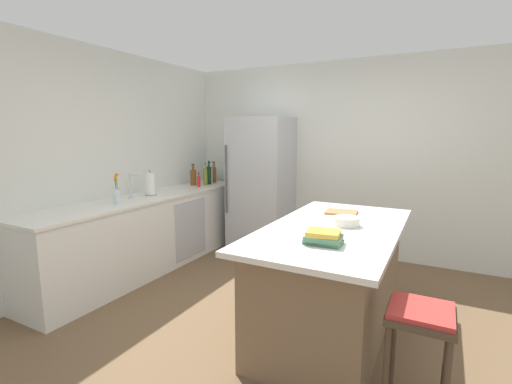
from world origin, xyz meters
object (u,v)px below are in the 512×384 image
kitchen_island (332,279)px  wine_bottle (209,175)px  vinegar_bottle (214,174)px  bar_stool (420,328)px  flower_vase (117,194)px  sink_faucet (131,185)px  cutting_board (341,212)px  mixing_bowl (346,221)px  whiskey_bottle (193,177)px  soda_bottle (210,175)px  olive_oil_bottle (205,176)px  refrigerator (261,184)px  hot_sauce_bottle (199,181)px  paper_towel_roll (150,184)px  cookbook_stack (323,237)px  gin_bottle (213,174)px

kitchen_island → wine_bottle: 2.84m
vinegar_bottle → bar_stool: bearing=-38.4°
flower_vase → wine_bottle: size_ratio=0.97×
bar_stool → vinegar_bottle: (-3.05, 2.41, 0.48)m
sink_faucet → flower_vase: size_ratio=0.90×
kitchen_island → sink_faucet: (-2.43, 0.16, 0.60)m
wine_bottle → cutting_board: bearing=-24.7°
sink_faucet → mixing_bowl: bearing=-1.9°
whiskey_bottle → mixing_bowl: 2.85m
soda_bottle → cutting_board: (2.29, -1.13, -0.12)m
vinegar_bottle → whiskey_bottle: vinegar_bottle is taller
olive_oil_bottle → flower_vase: bearing=-89.9°
refrigerator → hot_sauce_bottle: 0.88m
mixing_bowl → cutting_board: size_ratio=0.69×
paper_towel_roll → cookbook_stack: 2.62m
refrigerator → cookbook_stack: bearing=-54.0°
sink_faucet → whiskey_bottle: (-0.03, 1.20, -0.04)m
vinegar_bottle → soda_bottle: size_ratio=0.99×
flower_vase → soda_bottle: 1.79m
flower_vase → olive_oil_bottle: flower_vase is taller
whiskey_bottle → cutting_board: (2.39, -0.85, -0.11)m
sink_faucet → mixing_bowl: size_ratio=1.42×
refrigerator → sink_faucet: 1.79m
wine_bottle → cookbook_stack: wine_bottle is taller
paper_towel_roll → vinegar_bottle: 1.31m
bar_stool → cookbook_stack: size_ratio=2.67×
sink_faucet → wine_bottle: bearing=85.2°
soda_bottle → cookbook_stack: bearing=-41.4°
bar_stool → olive_oil_bottle: bearing=144.6°
hot_sauce_bottle → refrigerator: bearing=29.7°
kitchen_island → flower_vase: (-2.32, -0.15, 0.55)m
gin_bottle → hot_sauce_bottle: (0.14, -0.57, -0.04)m
refrigerator → bar_stool: 3.27m
olive_oil_bottle → cutting_board: size_ratio=1.04×
soda_bottle → mixing_bowl: (2.44, -1.57, -0.09)m
gin_bottle → vinegar_bottle: 0.13m
refrigerator → bar_stool: (2.22, -2.37, -0.38)m
olive_oil_bottle → vinegar_bottle: bearing=95.9°
kitchen_island → vinegar_bottle: (-2.35, 1.73, 0.57)m
sink_faucet → mixing_bowl: (2.51, -0.09, -0.12)m
hot_sauce_bottle → gin_bottle: bearing=104.0°
paper_towel_roll → gin_bottle: (-0.04, 1.41, -0.01)m
gin_bottle → cookbook_stack: (2.49, -2.32, -0.08)m
olive_oil_bottle → cutting_board: olive_oil_bottle is taller
sink_faucet → vinegar_bottle: (0.09, 1.57, -0.03)m
hot_sauce_bottle → cutting_board: bearing=-18.6°
gin_bottle → paper_towel_roll: bearing=-88.3°
kitchen_island → vinegar_bottle: size_ratio=6.09×
sink_faucet → vinegar_bottle: vinegar_bottle is taller
hot_sauce_bottle → cutting_board: 2.34m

